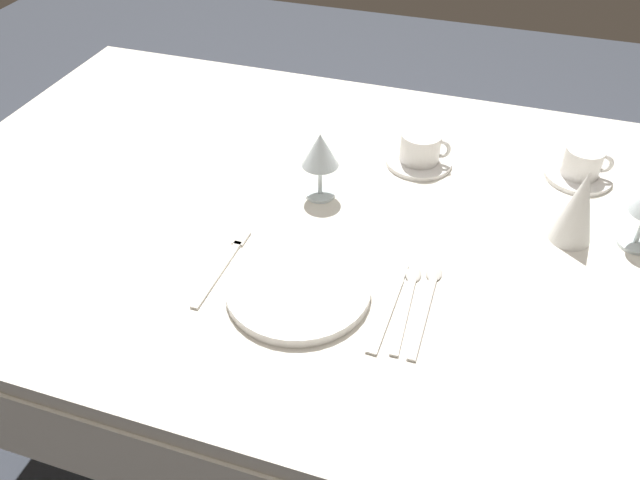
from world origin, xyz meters
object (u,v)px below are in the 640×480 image
spoon_soup (408,297)px  dinner_knife (388,308)px  coffee_cup_right (421,147)px  spoon_dessert (428,299)px  dinner_plate (298,288)px  coffee_cup_left (583,162)px  fork_outer (224,264)px  napkin_folded (579,206)px  wine_glass_centre (320,152)px

spoon_soup → dinner_knife: bearing=-126.7°
dinner_knife → coffee_cup_right: bearing=94.5°
dinner_knife → spoon_dessert: bearing=36.1°
dinner_plate → spoon_dessert: dinner_plate is taller
dinner_knife → coffee_cup_left: 0.58m
dinner_knife → spoon_dessert: (0.06, 0.04, 0.00)m
fork_outer → spoon_dessert: 0.36m
spoon_dessert → coffee_cup_left: (0.24, 0.46, 0.04)m
spoon_soup → dinner_plate: bearing=-166.6°
dinner_plate → coffee_cup_right: 0.47m
coffee_cup_left → fork_outer: bearing=-141.3°
spoon_soup → napkin_folded: bearing=44.3°
spoon_dessert → wine_glass_centre: 0.36m
coffee_cup_right → dinner_knife: bearing=-85.5°
napkin_folded → coffee_cup_right: bearing=152.4°
spoon_soup → wine_glass_centre: wine_glass_centre is taller
spoon_dessert → coffee_cup_left: size_ratio=2.22×
fork_outer → napkin_folded: bearing=24.6°
dinner_knife → napkin_folded: bearing=45.3°
dinner_plate → fork_outer: bearing=170.8°
coffee_cup_left → napkin_folded: 0.22m
dinner_plate → spoon_soup: size_ratio=1.18×
fork_outer → spoon_dessert: size_ratio=0.95×
coffee_cup_right → napkin_folded: size_ratio=0.73×
coffee_cup_left → napkin_folded: (-0.02, -0.21, 0.03)m
coffee_cup_left → wine_glass_centre: (-0.50, -0.23, 0.06)m
spoon_dessert → coffee_cup_left: bearing=62.3°
coffee_cup_right → napkin_folded: napkin_folded is taller
fork_outer → spoon_soup: (0.33, 0.02, 0.00)m
fork_outer → dinner_plate: bearing=-9.2°
dinner_knife → coffee_cup_left: bearing=59.2°
fork_outer → coffee_cup_left: 0.77m
fork_outer → coffee_cup_left: size_ratio=2.10×
coffee_cup_left → dinner_plate: bearing=-131.7°
fork_outer → napkin_folded: napkin_folded is taller
dinner_plate → dinner_knife: (0.15, 0.01, -0.01)m
dinner_plate → coffee_cup_left: 0.68m
spoon_soup → napkin_folded: napkin_folded is taller
fork_outer → dinner_knife: bearing=-3.0°
spoon_soup → coffee_cup_left: (0.27, 0.46, 0.04)m
spoon_dessert → napkin_folded: bearing=47.3°
dinner_knife → wine_glass_centre: (-0.21, 0.27, 0.10)m
wine_glass_centre → fork_outer: bearing=-111.2°
wine_glass_centre → coffee_cup_right: bearing=46.4°
dinner_plate → coffee_cup_right: size_ratio=2.27×
wine_glass_centre → coffee_cup_left: bearing=24.4°
napkin_folded → spoon_dessert: bearing=-132.7°
dinner_plate → spoon_dessert: 0.22m
wine_glass_centre → spoon_dessert: bearing=-40.8°
dinner_knife → coffee_cup_right: coffee_cup_right is taller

